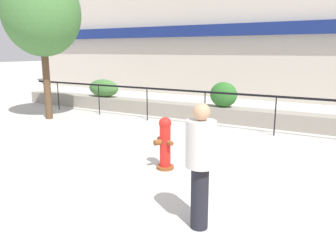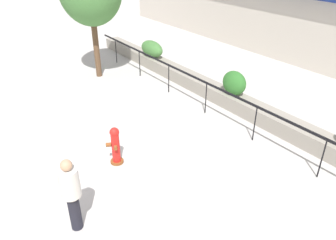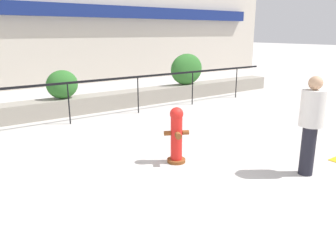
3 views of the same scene
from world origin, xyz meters
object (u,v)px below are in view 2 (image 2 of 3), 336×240
at_px(hedge_bush_0, 152,49).
at_px(pedestrian, 71,191).
at_px(hedge_bush_1, 234,83).
at_px(fire_hydrant, 115,145).

bearing_deg(hedge_bush_0, pedestrian, -42.72).
distance_m(hedge_bush_1, fire_hydrant, 4.98).
distance_m(hedge_bush_0, hedge_bush_1, 5.18).
xyz_separation_m(hedge_bush_0, fire_hydrant, (5.71, -4.94, -0.31)).
height_order(fire_hydrant, pedestrian, pedestrian).
distance_m(hedge_bush_1, pedestrian, 7.00).
relative_size(hedge_bush_1, pedestrian, 0.54).
relative_size(hedge_bush_0, fire_hydrant, 1.31).
xyz_separation_m(hedge_bush_1, pedestrian, (2.07, -6.69, 0.06)).
bearing_deg(fire_hydrant, hedge_bush_0, 139.16).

